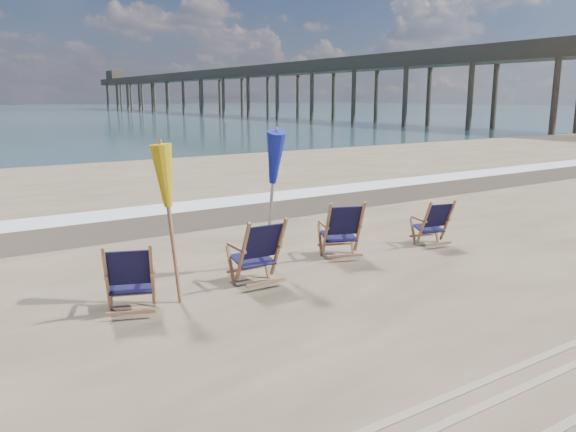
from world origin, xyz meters
The scene contains 10 objects.
surf_foam centered at (0.00, 8.30, 0.00)m, with size 200.00×1.40×0.01m, color silver.
wet_sand_strip centered at (0.00, 6.80, 0.00)m, with size 200.00×2.60×0.00m, color #42362A.
tire_tracks centered at (0.00, -2.80, 0.01)m, with size 80.00×1.30×0.01m, color gray, non-canonical shape.
beach_chair_0 centered at (-2.67, 1.40, 0.51)m, with size 0.66×0.74×1.03m, color #131133, non-canonical shape.
beach_chair_1 centered at (-0.60, 1.55, 0.55)m, with size 0.70×0.79×1.10m, color #131133, non-canonical shape.
beach_chair_2 centered at (1.36, 1.94, 0.54)m, with size 0.70×0.78×1.09m, color #131133, non-canonical shape.
beach_chair_3 centered at (3.38, 1.68, 0.47)m, with size 0.61×0.68×0.95m, color #131133, non-canonical shape.
umbrella_yellow centered at (-2.26, 1.69, 1.69)m, with size 0.30×0.30×2.22m.
umbrella_blue centered at (-0.34, 2.20, 1.86)m, with size 0.30×0.30×2.40m.
fishing_pier centered at (38.00, 74.00, 4.65)m, with size 4.40×140.00×9.30m, color #50473A, non-canonical shape.
Camera 1 is at (-5.06, -5.49, 2.85)m, focal length 35.00 mm.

